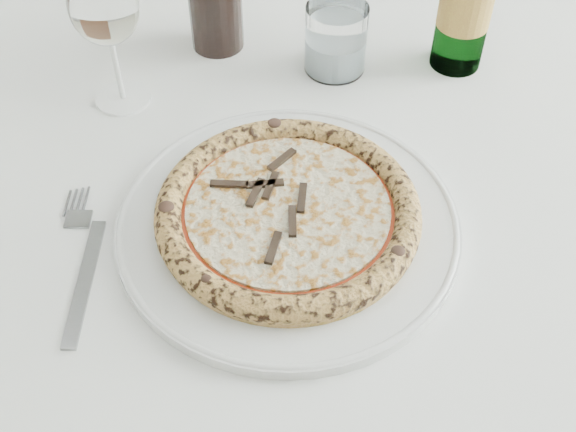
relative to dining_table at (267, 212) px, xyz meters
name	(u,v)px	position (x,y,z in m)	size (l,w,h in m)	color
dining_table	(267,212)	(0.00, 0.00, 0.00)	(1.67, 1.12, 0.76)	brown
plate	(288,223)	(0.00, -0.10, 0.09)	(0.36, 0.36, 0.02)	silver
pizza	(288,212)	(0.00, -0.10, 0.11)	(0.27, 0.27, 0.03)	tan
fork	(83,262)	(-0.21, -0.09, 0.08)	(0.06, 0.22, 0.00)	gray
wine_glass	(104,9)	(-0.14, 0.16, 0.21)	(0.08, 0.08, 0.18)	white
tumbler	(336,43)	(0.13, 0.15, 0.12)	(0.08, 0.08, 0.09)	white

